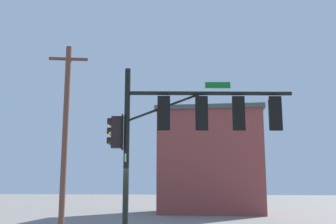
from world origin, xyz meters
TOP-DOWN VIEW (x-y plane):
  - signal_pole_assembly at (2.03, 0.32)m, footprint 6.48×1.56m
  - utility_pole at (-3.78, 3.79)m, footprint 1.78×0.53m
  - brick_building at (2.54, 14.91)m, footprint 7.22×5.55m

SIDE VIEW (x-z plane):
  - brick_building at x=2.54m, z-range 0.01..7.14m
  - signal_pole_assembly at x=2.03m, z-range 1.04..7.08m
  - utility_pole at x=-3.78m, z-range 0.16..8.53m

